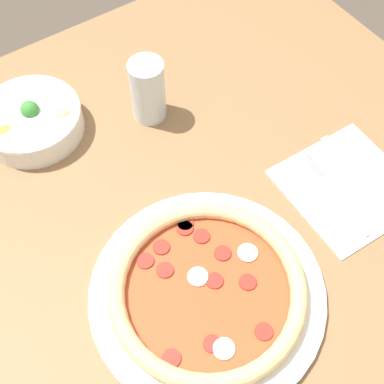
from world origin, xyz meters
The scene contains 8 objects.
ground_plane centered at (0.00, 0.00, 0.00)m, with size 8.00×8.00×0.00m, color #4C4238.
dining_table centered at (0.00, 0.00, 0.63)m, with size 1.17×0.96×0.73m.
pizza centered at (-0.03, -0.16, 0.75)m, with size 0.35×0.35×0.04m.
bowl centered at (-0.11, 0.27, 0.76)m, with size 0.18×0.18×0.07m.
napkin centered at (0.28, -0.14, 0.73)m, with size 0.20×0.20×0.00m.
fork centered at (0.25, -0.14, 0.73)m, with size 0.03×0.18×0.00m.
knife centered at (0.30, -0.15, 0.73)m, with size 0.03×0.20×0.01m.
glass centered at (0.09, 0.19, 0.79)m, with size 0.06×0.06×0.12m.
Camera 1 is at (-0.22, -0.40, 1.48)m, focal length 50.00 mm.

